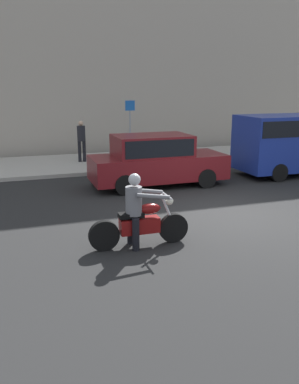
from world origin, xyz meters
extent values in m
plane|color=black|center=(0.00, 0.00, 0.00)|extent=(80.00, 80.00, 0.00)
cube|color=#A8A399|center=(0.00, 8.00, 0.07)|extent=(40.00, 4.40, 0.14)
cube|color=#A89E8E|center=(0.00, 11.40, 5.56)|extent=(40.00, 1.40, 11.11)
cylinder|color=black|center=(-2.09, -1.34, 0.32)|extent=(0.64, 0.13, 0.64)
cylinder|color=black|center=(-3.60, -1.32, 0.32)|extent=(0.64, 0.13, 0.64)
cylinder|color=silver|center=(-2.21, -1.34, 0.70)|extent=(0.37, 0.06, 0.81)
cube|color=maroon|center=(-2.84, -1.33, 0.46)|extent=(0.84, 0.29, 0.32)
ellipsoid|color=maroon|center=(-2.62, -1.33, 0.80)|extent=(0.48, 0.25, 0.22)
cube|color=black|center=(-3.02, -1.33, 0.70)|extent=(0.52, 0.25, 0.10)
cylinder|color=silver|center=(-2.27, -1.34, 1.07)|extent=(0.05, 0.70, 0.04)
sphere|color=silver|center=(-2.19, -1.34, 0.93)|extent=(0.17, 0.17, 0.17)
cylinder|color=silver|center=(-3.14, -1.17, 0.34)|extent=(0.70, 0.08, 0.07)
cylinder|color=black|center=(-2.99, -1.53, 0.34)|extent=(0.15, 0.15, 0.68)
cylinder|color=black|center=(-2.98, -1.13, 0.34)|extent=(0.15, 0.15, 0.68)
cylinder|color=slate|center=(-2.96, -1.33, 1.00)|extent=(0.35, 0.35, 0.59)
cylinder|color=slate|center=(-2.62, -1.55, 1.13)|extent=(0.71, 0.10, 0.20)
cylinder|color=slate|center=(-2.61, -1.12, 1.13)|extent=(0.71, 0.10, 0.20)
sphere|color=tan|center=(-2.94, -1.33, 1.42)|extent=(0.20, 0.20, 0.20)
sphere|color=#B7B7BC|center=(-2.94, -1.33, 1.45)|extent=(0.25, 0.25, 0.25)
cube|color=maroon|center=(-0.65, 3.55, 0.64)|extent=(4.50, 1.76, 0.80)
cube|color=maroon|center=(-0.87, 3.55, 1.38)|extent=(2.48, 1.62, 0.68)
cube|color=black|center=(-0.87, 3.55, 1.38)|extent=(2.28, 1.65, 0.54)
cylinder|color=black|center=(0.75, 3.55, 0.32)|extent=(0.64, 1.82, 0.64)
cylinder|color=black|center=(-2.04, 3.55, 0.32)|extent=(0.64, 1.82, 0.64)
cylinder|color=black|center=(3.58, 3.61, 0.32)|extent=(0.64, 1.96, 0.64)
cylinder|color=gray|center=(-0.10, 8.77, 1.40)|extent=(0.08, 0.08, 2.53)
cube|color=#1959B2|center=(-0.10, 8.74, 2.42)|extent=(0.44, 0.03, 0.44)
cylinder|color=black|center=(-2.54, 8.06, 0.58)|extent=(0.14, 0.14, 0.88)
cylinder|color=black|center=(-2.34, 8.06, 0.58)|extent=(0.14, 0.14, 0.88)
cylinder|color=black|center=(-2.44, 8.06, 1.34)|extent=(0.34, 0.34, 0.63)
sphere|color=tan|center=(-2.44, 8.06, 1.76)|extent=(0.21, 0.21, 0.21)
camera|label=1|loc=(-5.22, -8.92, 3.28)|focal=37.74mm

